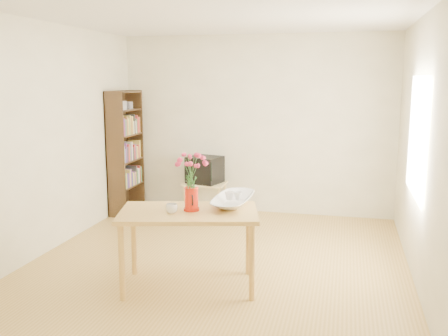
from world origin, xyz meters
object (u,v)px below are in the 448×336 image
(television, at_px, (205,169))
(bowl, at_px, (233,180))
(mug, at_px, (172,209))
(table, at_px, (189,220))
(pitcher, at_px, (192,200))

(television, bearing_deg, bowl, -51.86)
(mug, bearing_deg, table, -172.06)
(bowl, bearing_deg, mug, -136.88)
(bowl, distance_m, television, 2.49)
(television, bearing_deg, table, -61.61)
(mug, height_order, bowl, bowl)
(table, relative_size, television, 2.64)
(table, distance_m, mug, 0.22)
(table, height_order, television, television)
(pitcher, xyz_separation_m, television, (-0.61, 2.59, -0.19))
(mug, bearing_deg, pitcher, -172.71)
(pitcher, height_order, mug, pitcher)
(pitcher, distance_m, television, 2.67)
(mug, relative_size, bowl, 0.21)
(pitcher, relative_size, bowl, 0.43)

